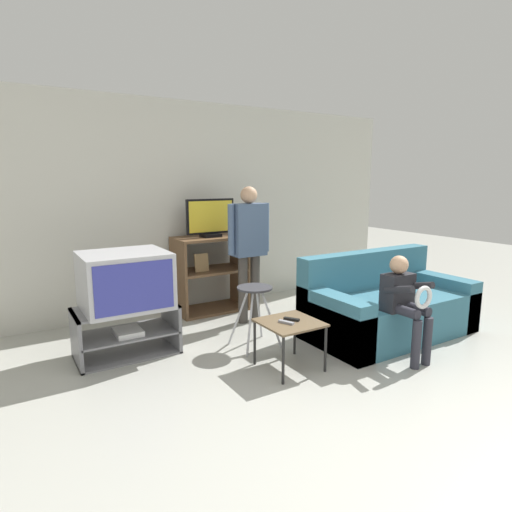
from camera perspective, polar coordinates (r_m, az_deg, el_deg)
The scene contains 13 objects.
ground_plane at distance 3.19m, azimuth 17.34°, elevation -21.59°, with size 18.00×18.00×0.00m, color #ADADA3.
wall_back at distance 5.54m, azimuth -9.14°, elevation 6.43°, with size 6.40×0.06×2.60m.
tv_stand at distance 4.30m, azimuth -16.89°, elevation -9.59°, with size 0.93×0.52×0.47m.
television_main at distance 4.16m, azimuth -17.08°, elevation -3.08°, with size 0.77×0.68×0.52m.
media_shelf at distance 5.42m, azimuth -6.11°, elevation -2.30°, with size 0.88×0.51×0.95m.
television_flat at distance 5.29m, azimuth -6.09°, elevation 4.94°, with size 0.63×0.20×0.47m.
folding_stool at distance 4.24m, azimuth -0.17°, elevation -5.60°, with size 0.42×0.39×0.62m.
snack_table at distance 3.80m, azimuth 4.52°, elevation -9.38°, with size 0.50×0.50×0.43m.
remote_control_black at distance 3.82m, azimuth 4.78°, elevation -8.39°, with size 0.04×0.14×0.02m, color black.
remote_control_white at distance 3.74m, azimuth 4.06°, elevation -8.81°, with size 0.04×0.14×0.02m, color gray.
couch at distance 4.86m, azimuth 17.01°, elevation -6.53°, with size 1.82×0.93×0.86m.
person_standing_adult at distance 4.88m, azimuth -0.94°, elevation 1.96°, with size 0.53×0.20×1.57m.
person_seated_child at distance 4.16m, azimuth 19.21°, elevation -5.35°, with size 0.33×0.43×0.96m.
Camera 1 is at (-2.10, -1.74, 1.66)m, focal length 30.00 mm.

